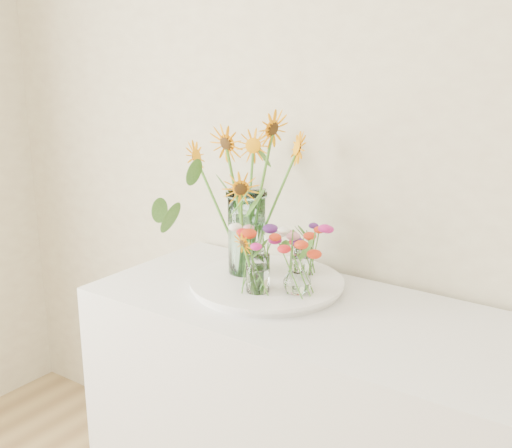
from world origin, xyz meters
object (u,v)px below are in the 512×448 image
object	(u,v)px
mason_jar	(247,232)
small_vase_c	(303,261)
tray	(267,285)
small_vase_a	(258,274)
small_vase_b	(297,275)
counter	(314,442)

from	to	relation	value
mason_jar	small_vase_c	world-z (taller)	mason_jar
tray	small_vase_a	world-z (taller)	small_vase_a
small_vase_a	small_vase_c	world-z (taller)	small_vase_a
tray	small_vase_b	size ratio (longest dim) A/B	3.83
tray	small_vase_b	distance (m)	0.15
tray	counter	bearing A→B (deg)	-10.91
tray	small_vase_c	bearing A→B (deg)	60.65
tray	small_vase_c	size ratio (longest dim) A/B	4.66
small_vase_b	small_vase_c	world-z (taller)	small_vase_b
counter	tray	xyz separation A→B (m)	(-0.21, 0.04, 0.46)
tray	small_vase_a	xyz separation A→B (m)	(0.03, -0.10, 0.07)
mason_jar	small_vase_a	distance (m)	0.19
small_vase_a	small_vase_b	world-z (taller)	small_vase_a
mason_jar	small_vase_a	xyz separation A→B (m)	(0.13, -0.12, -0.08)
counter	small_vase_c	bearing A→B (deg)	133.68
small_vase_b	small_vase_c	size ratio (longest dim) A/B	1.22
mason_jar	small_vase_c	distance (m)	0.20
tray	mason_jar	bearing A→B (deg)	165.24
mason_jar	small_vase_c	size ratio (longest dim) A/B	2.82
counter	tray	size ratio (longest dim) A/B	3.06
mason_jar	small_vase_b	world-z (taller)	mason_jar
small_vase_b	small_vase_c	bearing A→B (deg)	115.52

